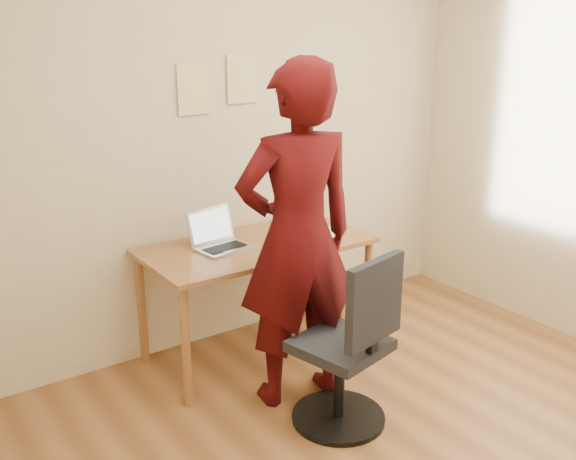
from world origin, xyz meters
TOP-DOWN VIEW (x-y plane):
  - room at (0.00, 0.00)m, footprint 3.58×3.58m
  - desk at (-0.11, 1.38)m, footprint 1.40×0.70m
  - laptop at (-0.34, 1.45)m, footprint 0.35×0.32m
  - paper_sheet at (0.31, 1.31)m, footprint 0.33×0.36m
  - phone at (0.07, 1.17)m, footprint 0.07×0.13m
  - wall_note_left at (-0.31, 1.74)m, footprint 0.21×0.00m
  - wall_note_mid at (0.02, 1.74)m, footprint 0.21×0.00m
  - wall_note_right at (0.43, 1.74)m, footprint 0.18×0.00m
  - office_chair at (-0.15, 0.44)m, footprint 0.50×0.51m
  - person at (-0.20, 0.83)m, footprint 0.75×0.56m

SIDE VIEW (x-z plane):
  - office_chair at x=-0.15m, z-range -0.07..0.89m
  - desk at x=-0.11m, z-range 0.28..1.02m
  - paper_sheet at x=0.31m, z-range 0.74..0.74m
  - phone at x=0.07m, z-range 0.74..0.75m
  - laptop at x=-0.34m, z-range 0.68..0.90m
  - person at x=-0.20m, z-range 0.00..1.88m
  - room at x=0.00m, z-range -0.04..2.74m
  - wall_note_right at x=0.43m, z-range 1.49..1.73m
  - wall_note_left at x=-0.31m, z-range 1.50..1.80m
  - wall_note_mid at x=0.02m, z-range 1.55..1.85m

